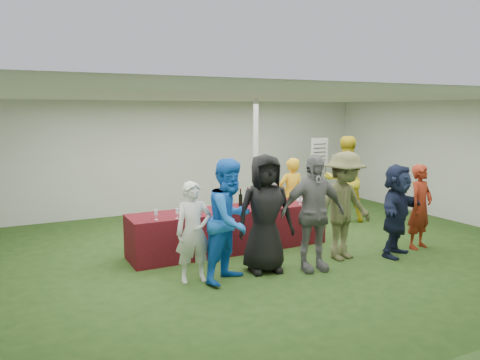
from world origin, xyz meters
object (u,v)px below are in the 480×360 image
customer_0 (194,232)px  customer_3 (313,213)px  customer_4 (344,206)px  customer_6 (420,207)px  wine_list_sign (319,158)px  customer_5 (397,210)px  customer_1 (231,220)px  staff_back (345,179)px  staff_pourer (291,196)px  customer_2 (265,213)px  dump_bucket (315,198)px  serving_table (230,229)px

customer_0 → customer_3: (1.83, -0.36, 0.17)m
customer_3 → customer_4: 0.81m
customer_4 → customer_6: (1.63, -0.12, -0.14)m
wine_list_sign → customer_5: wine_list_sign is taller
customer_6 → customer_1: bearing=166.7°
staff_back → customer_0: bearing=42.7°
staff_pourer → customer_4: 1.85m
customer_4 → customer_2: bearing=168.3°
customer_0 → customer_3: bearing=-5.4°
customer_1 → customer_5: (3.04, -0.20, -0.11)m
dump_bucket → wine_list_sign: size_ratio=0.15×
customer_1 → customer_4: bearing=-28.6°
customer_0 → wine_list_sign: bearing=41.3°
wine_list_sign → customer_3: (-2.76, -3.62, -0.41)m
staff_back → customer_1: bearing=47.7°
serving_table → wine_list_sign: (3.45, 2.09, 0.94)m
customer_4 → customer_5: bearing=-24.4°
staff_back → customer_6: staff_back is taller
customer_5 → serving_table: bearing=120.3°
customer_6 → dump_bucket: bearing=127.2°
wine_list_sign → customer_3: customer_3 is taller
customer_0 → customer_2: customer_2 is taller
customer_5 → wine_list_sign: bearing=47.6°
serving_table → dump_bucket: 1.75m
serving_table → customer_4: bearing=-41.8°
staff_pourer → staff_back: bearing=-167.4°
staff_back → customer_2: 3.84m
customer_6 → customer_3: bearing=169.9°
customer_0 → staff_back: bearing=30.5°
wine_list_sign → customer_4: size_ratio=1.00×
serving_table → wine_list_sign: size_ratio=2.00×
customer_0 → customer_4: (2.61, -0.15, 0.17)m
staff_pourer → customer_1: customer_1 is taller
customer_1 → customer_3: (1.33, -0.16, 0.01)m
wine_list_sign → customer_4: (-1.98, -3.41, -0.41)m
serving_table → customer_5: 2.89m
dump_bucket → customer_4: 1.12m
customer_2 → customer_5: size_ratio=1.15×
staff_pourer → customer_4: bearing=87.2°
customer_3 → customer_0: bearing=176.9°
customer_3 → customer_5: size_ratio=1.15×
customer_3 → staff_back: bearing=51.2°
staff_back → customer_4: size_ratio=1.06×
wine_list_sign → staff_pourer: (-1.83, -1.57, -0.55)m
customer_4 → customer_1: bearing=172.6°
staff_back → customer_6: (-0.13, -2.27, -0.19)m
serving_table → wine_list_sign: 4.14m
wine_list_sign → customer_5: 3.85m
customer_6 → wine_list_sign: bearing=72.0°
staff_back → customer_2: size_ratio=1.05×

